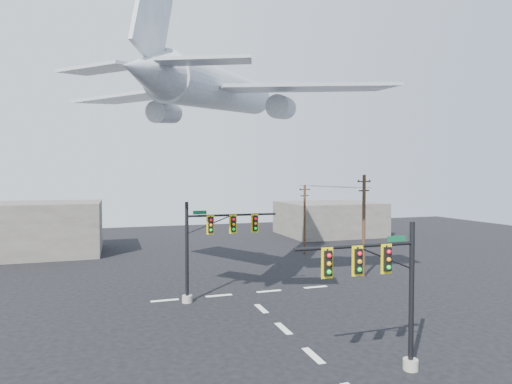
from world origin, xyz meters
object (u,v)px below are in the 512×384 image
object	(u,v)px
signal_mast_near	(385,290)
airliner	(222,91)
utility_pole_a	(364,224)
signal_mast_far	(210,245)
utility_pole_b	(305,218)

from	to	relation	value
signal_mast_near	airliner	bearing A→B (deg)	103.41
signal_mast_near	utility_pole_a	size ratio (longest dim) A/B	0.75
signal_mast_far	utility_pole_b	size ratio (longest dim) A/B	0.89
utility_pole_b	airliner	world-z (taller)	airliner
utility_pole_b	utility_pole_a	bearing A→B (deg)	-109.36
signal_mast_far	utility_pole_a	bearing A→B (deg)	11.54
signal_mast_far	airliner	distance (m)	11.53
utility_pole_b	airliner	distance (m)	21.81
utility_pole_a	airliner	size ratio (longest dim) A/B	0.37
utility_pole_a	signal_mast_far	bearing A→B (deg)	169.49
signal_mast_far	utility_pole_b	distance (m)	20.82
utility_pole_a	airliner	world-z (taller)	airliner
signal_mast_far	utility_pole_b	world-z (taller)	utility_pole_b
utility_pole_b	airliner	size ratio (longest dim) A/B	0.33
utility_pole_a	airliner	xyz separation A→B (m)	(-13.23, -1.28, 10.62)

